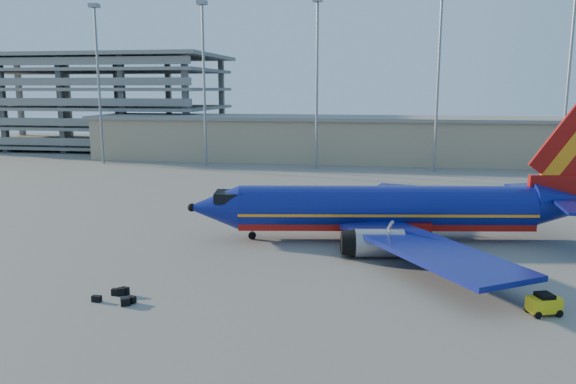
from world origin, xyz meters
name	(u,v)px	position (x,y,z in m)	size (l,w,h in m)	color
ground	(309,238)	(0.00, 0.00, 0.00)	(220.00, 220.00, 0.00)	slate
terminal_building	(403,139)	(10.00, 58.00, 4.32)	(122.00, 16.00, 8.50)	#9E896D
parking_garage	(92,97)	(-62.00, 74.05, 11.73)	(62.00, 32.00, 21.40)	slate
light_mast_row	(377,65)	(5.00, 46.00, 17.55)	(101.60, 1.60, 28.65)	gray
aircraft_main	(395,210)	(7.81, 0.63, 2.82)	(38.76, 37.01, 13.19)	navy
baggage_tug	(544,304)	(16.69, -15.64, 0.72)	(2.22, 1.77, 1.39)	yellow
luggage_pile	(120,296)	(-10.30, -17.70, 0.24)	(2.97, 2.30, 0.55)	black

